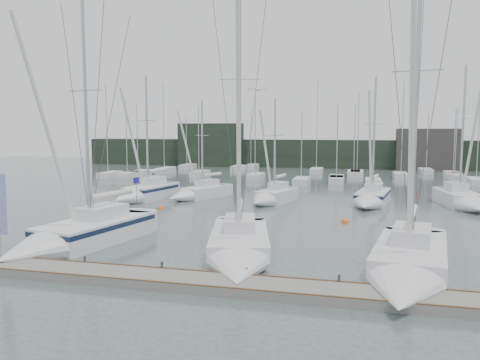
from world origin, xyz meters
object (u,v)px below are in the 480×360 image
sailboat_mid_a (142,194)px  buoy_c (161,208)px  sailboat_near_center (239,253)px  sailboat_near_left (71,238)px  buoy_b (345,222)px  buoy_a (241,221)px  sailboat_mid_b (195,194)px  dock_banner (1,209)px  sailboat_mid_c (270,198)px  sailboat_mid_e (464,201)px  sailboat_mid_d (370,199)px  sailboat_near_right (407,271)px

sailboat_mid_a → buoy_c: bearing=-35.1°
sailboat_near_center → sailboat_near_left: bearing=164.7°
buoy_b → buoy_a: bearing=-169.5°
sailboat_mid_b → dock_banner: size_ratio=2.37×
sailboat_mid_c → dock_banner: 25.04m
sailboat_near_center → sailboat_mid_e: bearing=41.7°
sailboat_near_left → sailboat_mid_c: (7.98, 19.05, -0.10)m
sailboat_near_left → sailboat_mid_d: 26.22m
sailboat_mid_c → sailboat_mid_e: size_ratio=0.79×
sailboat_mid_b → buoy_c: size_ratio=18.71×
sailboat_mid_d → sailboat_near_right: bearing=-77.6°
buoy_c → buoy_b: bearing=-8.9°
sailboat_mid_c → buoy_a: 8.73m
sailboat_mid_d → buoy_a: (-9.51, -9.70, -0.58)m
sailboat_mid_a → sailboat_mid_d: size_ratio=1.05×
sailboat_near_right → sailboat_mid_e: (6.81, 22.29, 0.02)m
sailboat_mid_e → buoy_a: size_ratio=21.06×
sailboat_mid_e → dock_banner: sailboat_mid_e is taller
sailboat_mid_b → sailboat_mid_d: bearing=23.5°
buoy_b → dock_banner: (-15.67, -16.04, 2.99)m
sailboat_near_center → dock_banner: (-10.70, -3.91, 2.45)m
sailboat_mid_b → buoy_c: sailboat_mid_b is taller
dock_banner → sailboat_mid_b: bearing=99.9°
sailboat_mid_c → buoy_c: bearing=-135.4°
sailboat_mid_b → buoy_a: (7.10, -9.88, -0.52)m
sailboat_mid_e → dock_banner: bearing=-143.7°
sailboat_near_right → buoy_c: (-18.64, 15.89, -0.59)m
sailboat_near_right → buoy_a: size_ratio=25.50×
sailboat_mid_a → sailboat_mid_b: 5.14m
sailboat_near_right → dock_banner: (-18.68, -2.59, 2.39)m
buoy_a → dock_banner: bearing=-119.1°
sailboat_near_left → buoy_c: sailboat_near_left is taller
sailboat_near_left → sailboat_mid_e: size_ratio=1.16×
sailboat_mid_c → buoy_a: sailboat_mid_c is taller
sailboat_mid_a → sailboat_near_center: bearing=-40.9°
sailboat_mid_d → dock_banner: sailboat_mid_d is taller
sailboat_near_right → sailboat_mid_d: size_ratio=1.31×
sailboat_near_left → buoy_c: (-0.74, 14.19, -0.66)m
sailboat_near_left → buoy_b: (14.90, 11.75, -0.66)m
sailboat_near_center → sailboat_mid_b: sailboat_near_center is taller
sailboat_mid_d → buoy_a: bearing=-124.7°
sailboat_near_center → buoy_c: sailboat_near_center is taller
buoy_b → buoy_c: 15.82m
buoy_a → sailboat_mid_d: bearing=45.6°
sailboat_near_left → sailboat_mid_d: bearing=61.0°
sailboat_mid_a → sailboat_mid_c: sailboat_mid_a is taller
sailboat_mid_a → buoy_a: sailboat_mid_a is taller
sailboat_mid_e → buoy_c: 26.25m
sailboat_near_center → sailboat_mid_c: (-1.95, 19.42, 0.01)m
sailboat_near_left → sailboat_mid_e: (24.71, 20.60, -0.05)m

